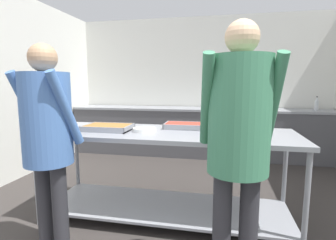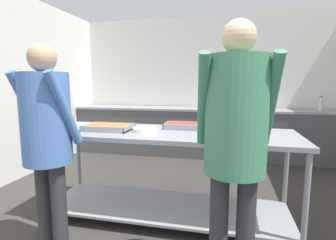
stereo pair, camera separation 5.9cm
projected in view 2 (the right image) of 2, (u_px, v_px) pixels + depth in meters
wall_rear at (203, 86)px, 5.21m from camera, size 4.98×0.06×2.65m
wall_left at (11, 87)px, 3.64m from camera, size 0.06×4.51×2.65m
back_counter at (201, 132)px, 4.98m from camera, size 4.82×0.65×0.91m
serving_counter at (166, 160)px, 2.61m from camera, size 2.49×0.83×0.90m
serving_tray_roast at (108, 127)px, 2.65m from camera, size 0.46×0.33×0.05m
plate_stack at (144, 130)px, 2.57m from camera, size 0.23×0.23×0.04m
serving_tray_vegetables at (184, 126)px, 2.75m from camera, size 0.39×0.28×0.05m
sauce_pan at (228, 132)px, 2.35m from camera, size 0.45×0.31×0.06m
guest_serving_left at (236, 130)px, 1.64m from camera, size 0.51×0.39×1.75m
guest_serving_right at (47, 129)px, 2.01m from camera, size 0.51×0.40×1.66m
water_bottle at (321, 104)px, 4.44m from camera, size 0.06×0.06×0.24m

